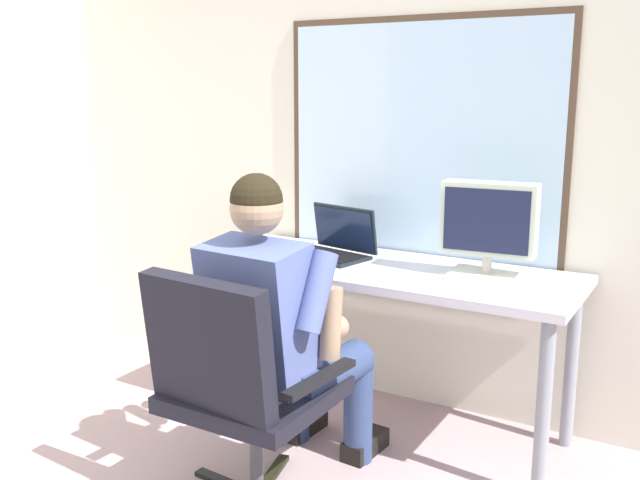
# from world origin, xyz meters

# --- Properties ---
(wall_rear) EXTENTS (4.68, 0.08, 2.60)m
(wall_rear) POSITION_xyz_m (-0.01, 2.11, 1.30)
(wall_rear) COLOR silver
(wall_rear) RESTS_ON ground
(desk) EXTENTS (1.64, 0.62, 0.75)m
(desk) POSITION_xyz_m (-0.13, 1.75, 0.66)
(desk) COLOR gray
(desk) RESTS_ON ground
(office_chair) EXTENTS (0.65, 0.61, 0.91)m
(office_chair) POSITION_xyz_m (-0.29, 0.87, 0.52)
(office_chair) COLOR black
(office_chair) RESTS_ON ground
(person_seated) EXTENTS (0.55, 0.78, 1.23)m
(person_seated) POSITION_xyz_m (-0.27, 1.13, 0.64)
(person_seated) COLOR navy
(person_seated) RESTS_ON ground
(crt_monitor) EXTENTS (0.39, 0.26, 0.39)m
(crt_monitor) POSITION_xyz_m (0.30, 1.79, 0.97)
(crt_monitor) COLOR beige
(crt_monitor) RESTS_ON desk
(laptop) EXTENTS (0.41, 0.33, 0.23)m
(laptop) POSITION_xyz_m (-0.42, 1.81, 0.81)
(laptop) COLOR black
(laptop) RESTS_ON desk
(wine_glass) EXTENTS (0.09, 0.09, 0.15)m
(wine_glass) POSITION_xyz_m (-0.74, 1.65, 0.85)
(wine_glass) COLOR silver
(wine_glass) RESTS_ON desk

